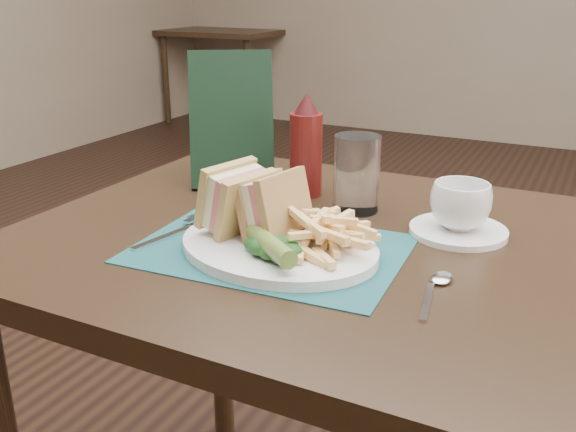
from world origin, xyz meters
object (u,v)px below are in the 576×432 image
object	(u,v)px
plate	(279,247)
sandwich_half_a	(226,195)
placemat	(271,249)
saucer	(458,231)
check_presenter	(232,120)
table_bg_left	(226,76)
drinking_glass	(357,174)
sandwich_half_b	(263,202)
ketchup_bottle	(306,145)
table_main	(311,430)
coffee_cup	(461,206)

from	to	relation	value
plate	sandwich_half_a	world-z (taller)	sandwich_half_a
placemat	sandwich_half_a	world-z (taller)	sandwich_half_a
saucer	check_presenter	xyz separation A→B (m)	(-0.45, 0.07, 0.12)
table_bg_left	drinking_glass	xyz separation A→B (m)	(2.56, -3.66, 0.44)
placemat	table_bg_left	bearing A→B (deg)	122.93
table_bg_left	sandwich_half_b	distance (m)	4.62
saucer	ketchup_bottle	world-z (taller)	ketchup_bottle
table_bg_left	table_main	bearing A→B (deg)	-56.16
sandwich_half_b	check_presenter	distance (m)	0.32
placemat	sandwich_half_b	xyz separation A→B (m)	(-0.02, 0.01, 0.07)
ketchup_bottle	sandwich_half_b	bearing A→B (deg)	-79.25
sandwich_half_a	drinking_glass	xyz separation A→B (m)	(0.13, 0.21, -0.00)
placemat	ketchup_bottle	world-z (taller)	ketchup_bottle
sandwich_half_a	drinking_glass	distance (m)	0.24
table_main	saucer	bearing A→B (deg)	25.37
drinking_glass	ketchup_bottle	world-z (taller)	ketchup_bottle
ketchup_bottle	sandwich_half_a	bearing A→B (deg)	-93.47
table_main	placemat	bearing A→B (deg)	-107.66
check_presenter	saucer	bearing A→B (deg)	-40.25
table_main	ketchup_bottle	bearing A→B (deg)	119.06
table_main	drinking_glass	size ratio (longest dim) A/B	6.92
saucer	check_presenter	size ratio (longest dim) A/B	0.58
table_bg_left	plate	world-z (taller)	plate
sandwich_half_b	table_main	bearing A→B (deg)	70.70
table_main	sandwich_half_a	distance (m)	0.46
drinking_glass	placemat	bearing A→B (deg)	-102.66
coffee_cup	plate	bearing A→B (deg)	-138.22
saucer	coffee_cup	bearing A→B (deg)	90.00
table_main	sandwich_half_b	bearing A→B (deg)	-121.47
sandwich_half_b	coffee_cup	world-z (taller)	sandwich_half_b
table_bg_left	placemat	size ratio (longest dim) A/B	2.35
placemat	coffee_cup	bearing A→B (deg)	38.69
plate	saucer	xyz separation A→B (m)	(0.21, 0.19, -0.00)
sandwich_half_a	check_presenter	distance (m)	0.29
table_main	table_bg_left	xyz separation A→B (m)	(-2.54, 3.79, 0.00)
table_main	drinking_glass	bearing A→B (deg)	80.95
sandwich_half_a	ketchup_bottle	xyz separation A→B (m)	(0.01, 0.25, 0.02)
saucer	table_main	bearing A→B (deg)	-154.63
table_bg_left	check_presenter	xyz separation A→B (m)	(2.29, -3.62, 0.50)
saucer	plate	bearing A→B (deg)	-138.22
sandwich_half_b	ketchup_bottle	bearing A→B (deg)	112.92
sandwich_half_b	saucer	xyz separation A→B (m)	(0.25, 0.17, -0.06)
plate	placemat	bearing A→B (deg)	167.74
sandwich_half_b	drinking_glass	xyz separation A→B (m)	(0.07, 0.20, -0.00)
placemat	sandwich_half_a	bearing A→B (deg)	173.62
table_main	plate	xyz separation A→B (m)	(-0.01, -0.10, 0.38)
sandwich_half_a	check_presenter	size ratio (longest dim) A/B	0.40
plate	ketchup_bottle	bearing A→B (deg)	115.90
table_main	placemat	size ratio (longest dim) A/B	2.35
check_presenter	table_bg_left	bearing A→B (deg)	91.06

